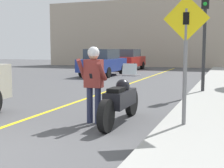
{
  "coord_description": "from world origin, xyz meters",
  "views": [
    {
      "loc": [
        3.91,
        -3.58,
        1.67
      ],
      "look_at": [
        1.36,
        3.19,
        0.86
      ],
      "focal_mm": 50.0,
      "sensor_mm": 36.0,
      "label": 1
    }
  ],
  "objects": [
    {
      "name": "crossing_sign",
      "position": [
        3.08,
        2.77,
        1.7
      ],
      "size": [
        0.91,
        0.08,
        2.58
      ],
      "color": "slate",
      "rests_on": "sidewalk_curb"
    },
    {
      "name": "building_backdrop",
      "position": [
        0.0,
        26.0,
        3.21
      ],
      "size": [
        28.0,
        1.2,
        6.42
      ],
      "color": "#B2A38E",
      "rests_on": "ground"
    },
    {
      "name": "parked_car_red",
      "position": [
        -3.78,
        20.61,
        0.86
      ],
      "size": [
        1.88,
        4.2,
        1.68
      ],
      "color": "black",
      "rests_on": "ground"
    },
    {
      "name": "traffic_light",
      "position": [
        3.03,
        8.22,
        2.73
      ],
      "size": [
        0.26,
        0.3,
        3.72
      ],
      "color": "#2D2D30",
      "rests_on": "sidewalk_curb"
    },
    {
      "name": "road_center_line",
      "position": [
        -0.6,
        6.0,
        0.0
      ],
      "size": [
        0.12,
        36.0,
        0.01
      ],
      "color": "yellow",
      "rests_on": "ground"
    },
    {
      "name": "parked_car_blue",
      "position": [
        -3.55,
        14.6,
        0.86
      ],
      "size": [
        1.88,
        4.2,
        1.68
      ],
      "color": "black",
      "rests_on": "ground"
    },
    {
      "name": "person_biker",
      "position": [
        1.08,
        2.76,
        1.06
      ],
      "size": [
        0.59,
        0.47,
        1.73
      ],
      "color": "#282D4C",
      "rests_on": "ground"
    },
    {
      "name": "motorcycle",
      "position": [
        1.64,
        3.0,
        0.52
      ],
      "size": [
        0.62,
        2.42,
        1.32
      ],
      "color": "black",
      "rests_on": "ground"
    }
  ]
}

